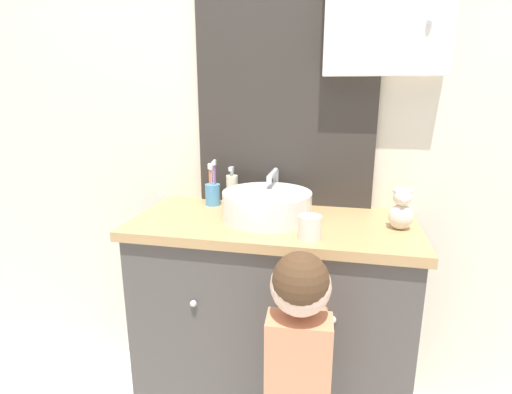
{
  "coord_description": "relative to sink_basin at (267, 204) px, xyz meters",
  "views": [
    {
      "loc": [
        0.24,
        -1.07,
        1.35
      ],
      "look_at": [
        -0.06,
        0.3,
        0.98
      ],
      "focal_mm": 28.0,
      "sensor_mm": 36.0,
      "label": 1
    }
  ],
  "objects": [
    {
      "name": "wall_back",
      "position": [
        0.05,
        0.26,
        0.36
      ],
      "size": [
        3.2,
        0.18,
        2.5
      ],
      "color": "beige",
      "rests_on": "ground_plane"
    },
    {
      "name": "vanity_counter",
      "position": [
        0.03,
        -0.02,
        -0.49
      ],
      "size": [
        1.06,
        0.51,
        0.88
      ],
      "color": "#4C4742",
      "rests_on": "ground_plane"
    },
    {
      "name": "sink_basin",
      "position": [
        0.0,
        0.0,
        0.0
      ],
      "size": [
        0.34,
        0.39,
        0.16
      ],
      "color": "white",
      "rests_on": "vanity_counter"
    },
    {
      "name": "toothbrush_holder",
      "position": [
        -0.26,
        0.13,
        -0.0
      ],
      "size": [
        0.06,
        0.06,
        0.19
      ],
      "color": "#4C93C6",
      "rests_on": "vanity_counter"
    },
    {
      "name": "soap_dispenser",
      "position": [
        -0.18,
        0.15,
        0.01
      ],
      "size": [
        0.05,
        0.05,
        0.17
      ],
      "color": "beige",
      "rests_on": "vanity_counter"
    },
    {
      "name": "child_figure",
      "position": [
        0.18,
        -0.42,
        -0.35
      ],
      "size": [
        0.2,
        0.45,
        0.93
      ],
      "color": "slate",
      "rests_on": "ground_plane"
    },
    {
      "name": "teddy_bear",
      "position": [
        0.48,
        -0.02,
        0.02
      ],
      "size": [
        0.08,
        0.07,
        0.15
      ],
      "color": "beige",
      "rests_on": "vanity_counter"
    },
    {
      "name": "drinking_cup",
      "position": [
        0.18,
        -0.19,
        -0.02
      ],
      "size": [
        0.08,
        0.08,
        0.08
      ],
      "primitive_type": "cylinder",
      "color": "silver",
      "rests_on": "vanity_counter"
    }
  ]
}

